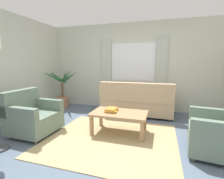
# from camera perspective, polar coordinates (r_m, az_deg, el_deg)

# --- Properties ---
(ground_plane) EXTENTS (6.24, 6.24, 0.00)m
(ground_plane) POSITION_cam_1_polar(r_m,az_deg,el_deg) (3.20, -0.37, -16.99)
(ground_plane) COLOR slate
(wall_back) EXTENTS (5.32, 0.12, 2.60)m
(wall_back) POSITION_cam_1_polar(r_m,az_deg,el_deg) (5.08, 7.36, 7.83)
(wall_back) COLOR beige
(wall_back) RESTS_ON ground_plane
(window_with_curtains) EXTENTS (1.98, 0.07, 1.40)m
(window_with_curtains) POSITION_cam_1_polar(r_m,az_deg,el_deg) (4.99, 7.22, 9.53)
(window_with_curtains) COLOR white
(area_rug) EXTENTS (2.37, 2.07, 0.01)m
(area_rug) POSITION_cam_1_polar(r_m,az_deg,el_deg) (3.20, -0.37, -16.89)
(area_rug) COLOR tan
(area_rug) RESTS_ON ground_plane
(couch) EXTENTS (1.90, 0.82, 0.92)m
(couch) POSITION_cam_1_polar(r_m,az_deg,el_deg) (4.53, 8.57, -4.27)
(couch) COLOR tan
(couch) RESTS_ON ground_plane
(armchair_left) EXTENTS (0.84, 0.86, 0.88)m
(armchair_left) POSITION_cam_1_polar(r_m,az_deg,el_deg) (3.72, -26.07, -8.33)
(armchair_left) COLOR slate
(armchair_left) RESTS_ON ground_plane
(armchair_right) EXTENTS (0.92, 0.94, 0.88)m
(armchair_right) POSITION_cam_1_polar(r_m,az_deg,el_deg) (3.10, 34.05, -12.46)
(armchair_right) COLOR slate
(armchair_right) RESTS_ON ground_plane
(coffee_table) EXTENTS (1.10, 0.64, 0.44)m
(coffee_table) POSITION_cam_1_polar(r_m,az_deg,el_deg) (3.32, 2.52, -8.89)
(coffee_table) COLOR #A87F56
(coffee_table) RESTS_ON ground_plane
(book_stack_on_table) EXTENTS (0.26, 0.31, 0.07)m
(book_stack_on_table) POSITION_cam_1_polar(r_m,az_deg,el_deg) (3.36, -0.18, -7.08)
(book_stack_on_table) COLOR orange
(book_stack_on_table) RESTS_ON coffee_table
(potted_plant) EXTENTS (1.26, 1.11, 1.26)m
(potted_plant) POSITION_cam_1_polar(r_m,az_deg,el_deg) (5.40, -16.95, -0.18)
(potted_plant) COLOR #9E6B4C
(potted_plant) RESTS_ON ground_plane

